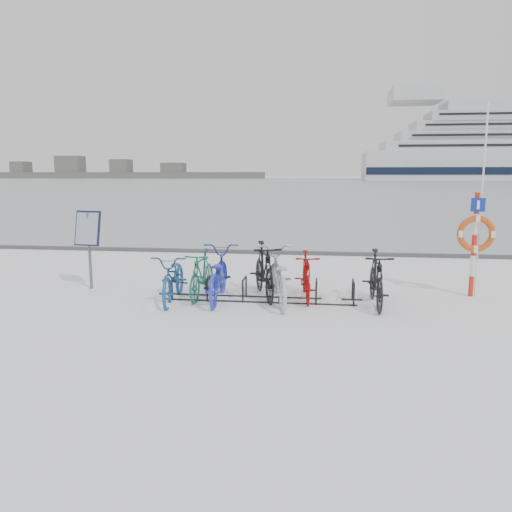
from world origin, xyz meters
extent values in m
plane|color=white|center=(0.00, 0.00, 0.00)|extent=(900.00, 900.00, 0.00)
cube|color=#96A1A9|center=(0.00, 155.00, 0.01)|extent=(400.00, 298.00, 0.02)
cube|color=#3F3F42|center=(0.00, 5.90, 0.05)|extent=(400.00, 0.25, 0.10)
cylinder|color=black|center=(-1.80, -0.22, 0.22)|extent=(0.04, 0.04, 0.44)
cylinder|color=black|center=(-1.80, 0.22, 0.22)|extent=(0.04, 0.04, 0.44)
cylinder|color=black|center=(-1.80, 0.00, 0.44)|extent=(0.04, 0.44, 0.04)
cylinder|color=black|center=(-1.08, -0.22, 0.22)|extent=(0.04, 0.04, 0.44)
cylinder|color=black|center=(-1.08, 0.22, 0.22)|extent=(0.04, 0.04, 0.44)
cylinder|color=black|center=(-1.08, 0.00, 0.44)|extent=(0.04, 0.44, 0.04)
cylinder|color=black|center=(-0.36, -0.22, 0.22)|extent=(0.04, 0.04, 0.44)
cylinder|color=black|center=(-0.36, 0.22, 0.22)|extent=(0.04, 0.04, 0.44)
cylinder|color=black|center=(-0.36, 0.00, 0.44)|extent=(0.04, 0.44, 0.04)
cylinder|color=black|center=(0.36, -0.22, 0.22)|extent=(0.04, 0.04, 0.44)
cylinder|color=black|center=(0.36, 0.22, 0.22)|extent=(0.04, 0.04, 0.44)
cylinder|color=black|center=(0.36, 0.00, 0.44)|extent=(0.04, 0.44, 0.04)
cylinder|color=black|center=(1.08, -0.22, 0.22)|extent=(0.04, 0.04, 0.44)
cylinder|color=black|center=(1.08, 0.22, 0.22)|extent=(0.04, 0.04, 0.44)
cylinder|color=black|center=(1.08, 0.00, 0.44)|extent=(0.04, 0.44, 0.04)
cylinder|color=black|center=(1.80, -0.22, 0.22)|extent=(0.04, 0.04, 0.44)
cylinder|color=black|center=(1.80, 0.22, 0.22)|extent=(0.04, 0.04, 0.44)
cylinder|color=black|center=(1.80, 0.00, 0.44)|extent=(0.04, 0.44, 0.04)
cylinder|color=black|center=(0.00, -0.22, 0.02)|extent=(4.00, 0.03, 0.03)
cylinder|color=black|center=(0.00, 0.22, 0.02)|extent=(4.00, 0.03, 0.03)
cylinder|color=#595B5E|center=(-3.88, 0.53, 0.84)|extent=(0.07, 0.07, 1.68)
cube|color=black|center=(-3.88, 0.50, 1.35)|extent=(0.60, 0.29, 0.76)
cube|color=#8C99AD|center=(-3.88, 0.46, 1.35)|extent=(0.54, 0.22, 0.68)
cylinder|color=red|center=(4.26, 0.90, 0.21)|extent=(0.10, 0.10, 0.43)
cylinder|color=silver|center=(4.26, 0.90, 0.64)|extent=(0.10, 0.10, 0.43)
cylinder|color=red|center=(4.26, 0.90, 1.07)|extent=(0.10, 0.10, 0.43)
cylinder|color=silver|center=(4.26, 0.90, 1.50)|extent=(0.10, 0.10, 0.43)
cylinder|color=red|center=(4.26, 0.90, 1.93)|extent=(0.10, 0.10, 0.43)
torus|color=#BF4512|center=(4.26, 0.81, 1.32)|extent=(0.75, 0.13, 0.75)
cube|color=navy|center=(4.26, 0.82, 1.90)|extent=(0.27, 0.03, 0.27)
cylinder|color=silver|center=(4.36, 0.95, 1.95)|extent=(0.04, 0.04, 3.91)
cube|color=silver|center=(34.54, 187.43, 31.06)|extent=(17.75, 17.75, 5.32)
cube|color=#4B4B4B|center=(-120.00, 260.00, 1.75)|extent=(180.00, 12.00, 3.50)
cube|color=#4B4B4B|center=(-150.00, 260.00, 5.50)|extent=(24.00, 10.00, 8.00)
cube|color=#4B4B4B|center=(-90.00, 260.00, 5.00)|extent=(20.00, 10.00, 6.00)
imported|color=navy|center=(-1.75, -0.22, 0.50)|extent=(0.86, 1.97, 1.01)
imported|color=#1A6352|center=(-1.26, 0.11, 0.51)|extent=(0.55, 1.71, 1.01)
imported|color=#2A35B5|center=(-0.90, -0.03, 0.55)|extent=(0.88, 2.15, 1.10)
imported|color=black|center=(0.00, 0.33, 0.58)|extent=(1.09, 2.02, 1.17)
imported|color=#AEB1B5|center=(0.32, -0.12, 0.56)|extent=(1.16, 2.23, 1.11)
imported|color=#9D0807|center=(0.87, 0.26, 0.50)|extent=(0.64, 1.70, 1.00)
imported|color=black|center=(2.22, -0.07, 0.55)|extent=(0.55, 1.84, 1.10)
ellipsoid|color=white|center=(-1.96, -0.67, 0.00)|extent=(0.64, 0.64, 0.22)
ellipsoid|color=white|center=(0.78, 0.46, 0.00)|extent=(0.36, 0.36, 0.12)
ellipsoid|color=white|center=(-0.61, 0.59, 0.00)|extent=(0.49, 0.49, 0.17)
ellipsoid|color=white|center=(2.11, -0.21, 0.00)|extent=(0.50, 0.50, 0.18)
ellipsoid|color=white|center=(1.39, 0.38, 0.00)|extent=(0.54, 0.54, 0.19)
camera|label=1|loc=(1.15, -9.70, 2.52)|focal=35.00mm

